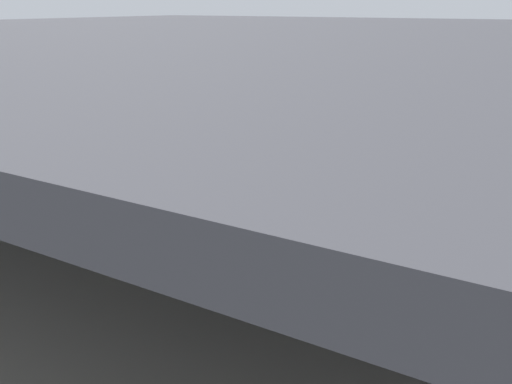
{
  "coord_description": "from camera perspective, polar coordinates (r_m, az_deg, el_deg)",
  "views": [
    {
      "loc": [
        25.17,
        -40.76,
        18.47
      ],
      "look_at": [
        -0.07,
        0.08,
        2.54
      ],
      "focal_mm": 39.9,
      "sensor_mm": 36.0,
      "label": 1
    }
  ],
  "objects": [
    {
      "name": "ground_plane",
      "position": [
        51.35,
        0.02,
        -2.73
      ],
      "size": [
        110.0,
        110.0,
        0.0
      ],
      "primitive_type": "plane",
      "color": "gray"
    },
    {
      "name": "boarding_stairs",
      "position": [
        47.63,
        -4.42,
        -3.57
      ],
      "size": [
        4.4,
        2.57,
        4.63
      ],
      "color": "slate",
      "rests_on": "ground_plane"
    },
    {
      "name": "hangar_structure",
      "position": [
        60.17,
        7.12,
        15.31
      ],
      "size": [
        121.0,
        99.0,
        16.04
      ],
      "color": "#4C4F54",
      "rests_on": "ground_plane"
    },
    {
      "name": "traffic_cone_orange",
      "position": [
        44.65,
        -10.85,
        -6.02
      ],
      "size": [
        0.36,
        0.36,
        0.6
      ],
      "color": "black",
      "rests_on": "ground_plane"
    },
    {
      "name": "airplane_distant",
      "position": [
        87.87,
        4.98,
        8.44
      ],
      "size": [
        33.74,
        34.05,
        11.46
      ],
      "color": "white",
      "rests_on": "ground_plane"
    },
    {
      "name": "baggage_tug",
      "position": [
        56.58,
        14.16,
        -0.71
      ],
      "size": [
        2.33,
        2.46,
        0.9
      ],
      "color": "yellow",
      "rests_on": "ground_plane"
    },
    {
      "name": "crew_worker_near_nose",
      "position": [
        41.46,
        -13.3,
        -7.28
      ],
      "size": [
        0.36,
        0.5,
        1.55
      ],
      "color": "#232838",
      "rests_on": "ground_plane"
    },
    {
      "name": "crew_worker_by_stairs",
      "position": [
        45.96,
        -7.72,
        -4.15
      ],
      "size": [
        0.26,
        0.55,
        1.76
      ],
      "color": "#232838",
      "rests_on": "ground_plane"
    },
    {
      "name": "airplane_main",
      "position": [
        53.35,
        3.77,
        1.93
      ],
      "size": [
        34.96,
        35.35,
        11.32
      ],
      "color": "white",
      "rests_on": "ground_plane"
    }
  ]
}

